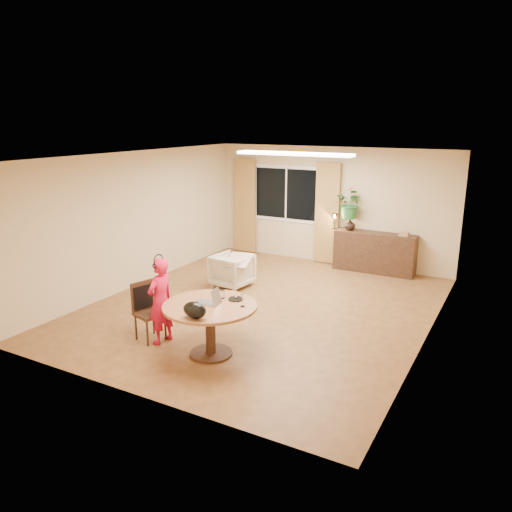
{
  "coord_description": "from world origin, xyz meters",
  "views": [
    {
      "loc": [
        3.82,
        -7.21,
        3.18
      ],
      "look_at": [
        -0.02,
        -0.2,
        0.98
      ],
      "focal_mm": 35.0,
      "sensor_mm": 36.0,
      "label": 1
    }
  ],
  "objects_px": {
    "armchair": "(232,270)",
    "dining_chair": "(150,312)",
    "child": "(161,301)",
    "sideboard": "(374,252)",
    "dining_table": "(210,316)"
  },
  "relations": [
    {
      "from": "dining_table",
      "to": "dining_chair",
      "type": "bearing_deg",
      "value": -178.62
    },
    {
      "from": "dining_table",
      "to": "sideboard",
      "type": "distance_m",
      "value": 5.02
    },
    {
      "from": "child",
      "to": "sideboard",
      "type": "relative_size",
      "value": 0.75
    },
    {
      "from": "armchair",
      "to": "sideboard",
      "type": "bearing_deg",
      "value": -126.69
    },
    {
      "from": "dining_table",
      "to": "dining_chair",
      "type": "relative_size",
      "value": 1.49
    },
    {
      "from": "dining_table",
      "to": "armchair",
      "type": "height_order",
      "value": "dining_table"
    },
    {
      "from": "dining_table",
      "to": "sideboard",
      "type": "xyz_separation_m",
      "value": [
        0.89,
        4.94,
        -0.15
      ]
    },
    {
      "from": "sideboard",
      "to": "dining_table",
      "type": "bearing_deg",
      "value": -100.22
    },
    {
      "from": "dining_chair",
      "to": "dining_table",
      "type": "bearing_deg",
      "value": 18.17
    },
    {
      "from": "dining_chair",
      "to": "armchair",
      "type": "distance_m",
      "value": 2.7
    },
    {
      "from": "dining_chair",
      "to": "child",
      "type": "bearing_deg",
      "value": 22.1
    },
    {
      "from": "armchair",
      "to": "dining_chair",
      "type": "bearing_deg",
      "value": 101.45
    },
    {
      "from": "child",
      "to": "sideboard",
      "type": "bearing_deg",
      "value": 165.78
    },
    {
      "from": "dining_table",
      "to": "armchair",
      "type": "relative_size",
      "value": 1.84
    },
    {
      "from": "child",
      "to": "dining_chair",
      "type": "bearing_deg",
      "value": -79.5
    }
  ]
}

